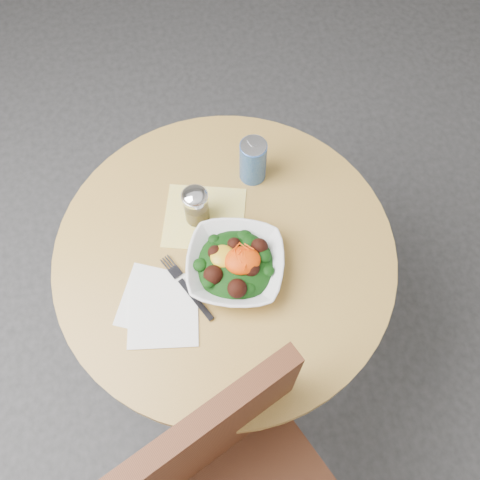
# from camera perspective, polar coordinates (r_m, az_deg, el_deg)

# --- Properties ---
(ground) EXTENTS (6.00, 6.00, 0.00)m
(ground) POSITION_cam_1_polar(r_m,az_deg,el_deg) (2.10, -1.11, -9.99)
(ground) COLOR #2B2B2D
(ground) RESTS_ON ground
(table) EXTENTS (0.90, 0.90, 0.75)m
(table) POSITION_cam_1_polar(r_m,az_deg,el_deg) (1.58, -1.46, -4.27)
(table) COLOR black
(table) RESTS_ON ground
(cloth_napkin) EXTENTS (0.26, 0.24, 0.00)m
(cloth_napkin) POSITION_cam_1_polar(r_m,az_deg,el_deg) (1.45, -3.81, 2.41)
(cloth_napkin) COLOR yellow
(cloth_napkin) RESTS_ON table
(paper_napkins) EXTENTS (0.23, 0.25, 0.00)m
(paper_napkins) POSITION_cam_1_polar(r_m,az_deg,el_deg) (1.35, -8.55, -7.10)
(paper_napkins) COLOR white
(paper_napkins) RESTS_ON table
(salad_bowl) EXTENTS (0.30, 0.30, 0.09)m
(salad_bowl) POSITION_cam_1_polar(r_m,az_deg,el_deg) (1.35, -0.49, -2.63)
(salad_bowl) COLOR white
(salad_bowl) RESTS_ON table
(fork) EXTENTS (0.11, 0.20, 0.00)m
(fork) POSITION_cam_1_polar(r_m,az_deg,el_deg) (1.36, -5.85, -4.86)
(fork) COLOR black
(fork) RESTS_ON table
(spice_shaker) EXTENTS (0.07, 0.07, 0.12)m
(spice_shaker) POSITION_cam_1_polar(r_m,az_deg,el_deg) (1.40, -4.72, 3.66)
(spice_shaker) COLOR silver
(spice_shaker) RESTS_ON table
(beverage_can) EXTENTS (0.07, 0.07, 0.14)m
(beverage_can) POSITION_cam_1_polar(r_m,az_deg,el_deg) (1.46, 1.39, 8.45)
(beverage_can) COLOR navy
(beverage_can) RESTS_ON table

